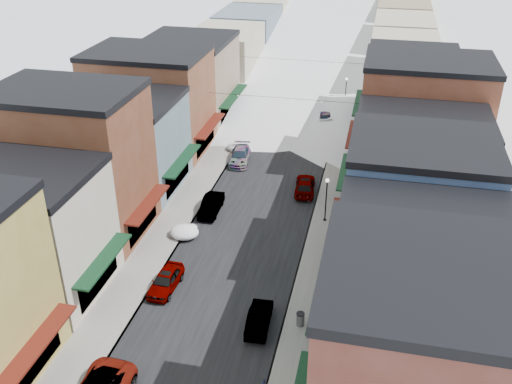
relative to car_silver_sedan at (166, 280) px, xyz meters
The scene contains 32 objects.
road 45.84m from the car_silver_sedan, 85.03° to the left, with size 10.00×160.00×0.01m, color black.
sidewalk_left 45.74m from the car_silver_sedan, 93.29° to the left, with size 3.20×160.00×0.15m, color gray.
sidewalk_right 46.88m from the car_silver_sedan, 76.96° to the left, with size 3.20×160.00×0.15m, color gray.
curb_left 45.68m from the car_silver_sedan, 91.35° to the left, with size 0.10×160.00×0.15m, color slate.
curb_right 46.55m from the car_silver_sedan, 78.82° to the left, with size 0.10×160.00×0.15m, color slate.
bldg_l_cream 10.24m from the car_silver_sedan, 168.74° to the right, with size 11.30×8.20×9.50m.
bldg_l_brick_near 12.78m from the car_silver_sedan, 147.62° to the left, with size 12.30×8.20×12.50m.
bldg_l_grayblue 17.73m from the car_silver_sedan, 122.15° to the left, with size 11.30×9.20×9.00m.
bldg_l_brick_far 26.22m from the car_silver_sedan, 113.36° to the left, with size 13.30×9.20×11.00m.
bldg_l_tan 35.17m from the car_silver_sedan, 105.32° to the left, with size 11.30×11.20×10.00m.
bldg_r_brick_near 21.71m from the car_silver_sedan, 32.69° to the right, with size 12.30×9.20×12.50m.
bldg_r_green 17.79m from the car_silver_sedan, ahead, with size 11.30×9.20×9.50m.
bldg_r_blue 18.97m from the car_silver_sedan, 21.22° to the left, with size 11.30×9.20×10.50m.
bldg_r_cream 23.91m from the car_silver_sedan, 41.57° to the left, with size 12.30×9.20×9.00m.
bldg_r_brick_far 31.05m from the car_silver_sedan, 53.63° to the left, with size 13.30×9.20×11.50m.
bldg_r_tan 38.89m from the car_silver_sedan, 63.66° to the left, with size 11.30×11.20×9.50m.
distant_blocks 68.86m from the car_silver_sedan, 86.69° to the left, with size 34.00×55.00×8.00m.
overhead_cables 33.85m from the car_silver_sedan, 83.17° to the left, with size 16.40×15.04×0.04m.
car_silver_sedan is the anchor object (origin of this frame).
car_dark_hatch 11.31m from the car_silver_sedan, 89.66° to the left, with size 1.50×4.31×1.42m, color black.
car_silver_wagon 22.13m from the car_silver_sedan, 89.97° to the left, with size 1.99×4.90×1.42m, color #ABAEB3.
car_green_sedan 7.86m from the car_silver_sedan, 18.16° to the right, with size 1.40×4.02×1.32m, color black.
car_gray_suv 18.57m from the car_silver_sedan, 65.44° to the left, with size 1.84×4.57×1.56m, color #909498.
car_black_sedan 36.43m from the car_silver_sedan, 78.11° to the left, with size 1.91×4.69×1.36m, color black.
car_lane_silver 37.17m from the car_silver_sedan, 84.80° to the left, with size 1.91×4.75×1.62m, color #9C9FA3.
car_lane_white 47.93m from the car_silver_sedan, 83.23° to the left, with size 2.71×5.87×1.63m, color silver.
trash_can 10.33m from the car_silver_sedan, 10.70° to the right, with size 0.57×0.57×0.97m.
streetlamp_near 15.80m from the car_silver_sedan, 49.33° to the left, with size 0.34×0.34×4.07m.
streetlamp_far 41.81m from the car_silver_sedan, 76.86° to the left, with size 0.35×0.35×4.16m.
planter_far 13.38m from the car_silver_sedan, 31.90° to the right, with size 0.36×0.36×0.65m, color #295B2B.
snow_pile_mid 6.96m from the car_silver_sedan, 97.52° to the left, with size 2.44×2.70×1.03m.
snow_pile_far 24.86m from the car_silver_sedan, 92.10° to the left, with size 2.31×2.62×0.98m.
Camera 1 is at (9.68, -16.69, 25.92)m, focal length 40.00 mm.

